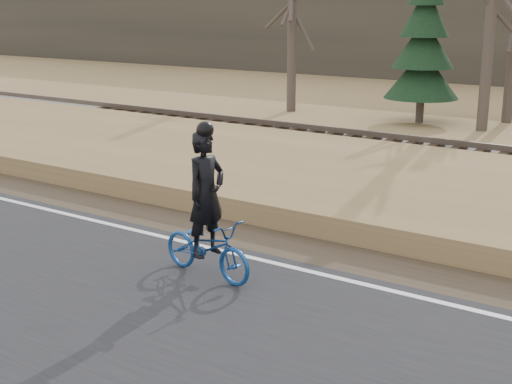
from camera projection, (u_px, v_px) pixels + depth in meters
The scene contains 4 objects.
cyclist at pixel (207, 227), 10.73m from camera, with size 1.82×0.85×2.40m.
bare_tree_far_left at pixel (292, 25), 27.06m from camera, with size 0.36×0.36×6.59m, color #4A3E36.
bare_tree_near_left at pixel (491, 10), 22.68m from camera, with size 0.36×0.36×7.77m, color #4A3E36.
conifer at pixel (424, 45), 24.62m from camera, with size 2.60×2.60×5.71m.
Camera 1 is at (1.54, -8.88, 4.12)m, focal length 50.00 mm.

